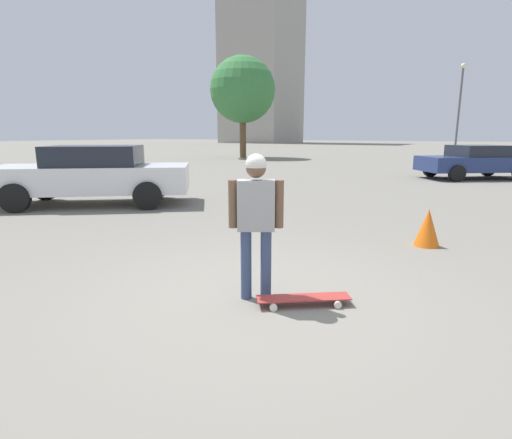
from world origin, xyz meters
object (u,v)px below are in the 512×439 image
Objects in this scene: skateboard at (304,298)px; car_parked_near at (93,174)px; traffic_cone at (428,227)px; car_parked_far at (475,161)px; person at (256,211)px.

skateboard is 7.74m from car_parked_near.
skateboard is at bearing 76.66° from traffic_cone.
car_parked_near is 7.91m from traffic_cone.
skateboard is 0.20× the size of car_parked_far.
traffic_cone is at bearing 143.75° from car_parked_near.
car_parked_far is (-1.31, -14.88, -0.27)m from person.
traffic_cone is at bearing 52.26° from car_parked_far.
person reaches higher than car_parked_near.
person is 0.32× the size of car_parked_near.
person is 0.35× the size of car_parked_far.
person is 1.72× the size of skateboard.
car_parked_far is (-0.78, -14.78, 0.63)m from skateboard.
skateboard is 1.51× the size of traffic_cone.
car_parked_near is 8.08× the size of traffic_cone.
person is 7.26m from car_parked_near.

